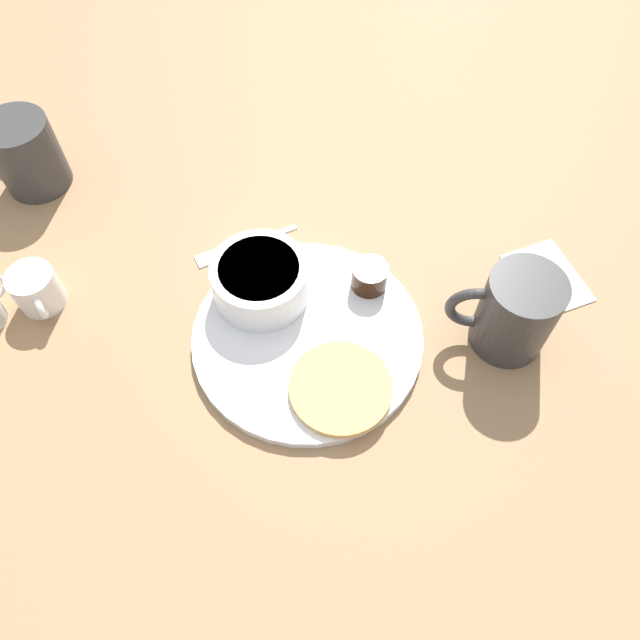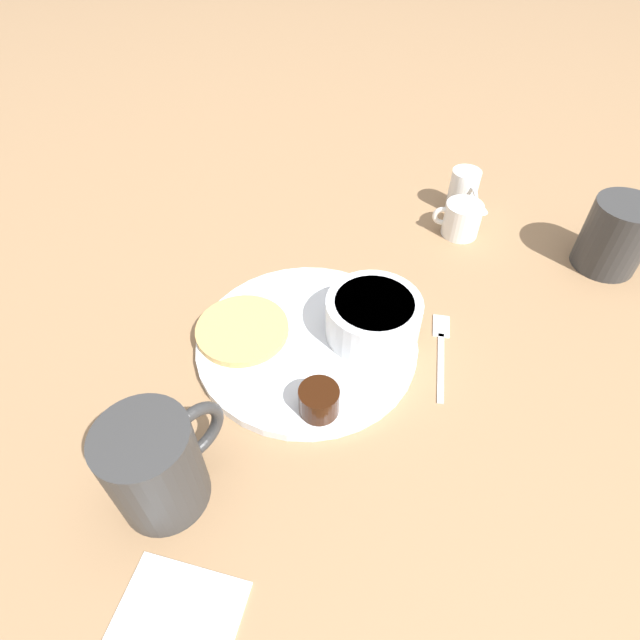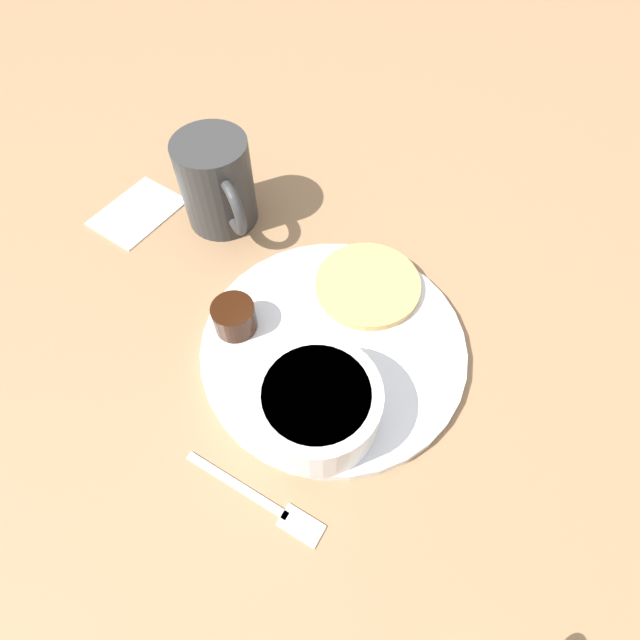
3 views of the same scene
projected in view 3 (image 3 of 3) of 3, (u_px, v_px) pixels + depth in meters
The scene contains 9 objects.
ground_plane at pixel (333, 350), 0.50m from camera, with size 4.00×4.00×0.00m, color #93704C.
plate at pixel (333, 347), 0.49m from camera, with size 0.26×0.26×0.01m.
pancake_stack at pixel (370, 286), 0.52m from camera, with size 0.11×0.11×0.01m.
bowl at pixel (317, 404), 0.42m from camera, with size 0.11×0.11×0.05m.
syrup_cup at pixel (234, 317), 0.49m from camera, with size 0.04×0.04×0.03m.
butter_ramekin at pixel (293, 430), 0.42m from camera, with size 0.04×0.04×0.04m.
coffee_mug at pixel (218, 184), 0.55m from camera, with size 0.09×0.11×0.10m.
fork at pixel (268, 505), 0.41m from camera, with size 0.02×0.13×0.00m.
napkin at pixel (137, 211), 0.60m from camera, with size 0.11×0.08×0.00m.
Camera 3 is at (-0.22, -0.11, 0.43)m, focal length 28.00 mm.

